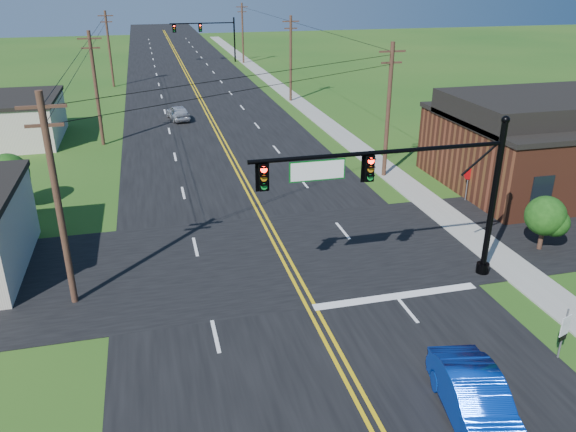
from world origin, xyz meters
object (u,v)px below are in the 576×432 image
object	(u,v)px
signal_mast_main	(402,186)
route_sign	(564,330)
signal_mast_far	(207,33)
stop_sign	(468,177)
blue_car	(475,402)

from	to	relation	value
signal_mast_main	route_sign	distance (m)	8.14
signal_mast_far	stop_sign	world-z (taller)	signal_mast_far
blue_car	route_sign	size ratio (longest dim) A/B	2.28
blue_car	route_sign	world-z (taller)	route_sign
signal_mast_main	blue_car	distance (m)	9.38
signal_mast_main	signal_mast_far	size ratio (longest dim) A/B	1.03
signal_mast_far	blue_car	bearing A→B (deg)	-90.86
route_sign	signal_mast_main	bearing A→B (deg)	100.08
signal_mast_far	route_sign	world-z (taller)	signal_mast_far
blue_car	stop_sign	distance (m)	19.43
signal_mast_far	route_sign	size ratio (longest dim) A/B	5.22
signal_mast_far	blue_car	distance (m)	80.53
signal_mast_main	route_sign	xyz separation A→B (m)	(3.61, -6.38, -3.52)
route_sign	stop_sign	size ratio (longest dim) A/B	0.98
signal_mast_main	signal_mast_far	xyz separation A→B (m)	(0.10, 72.00, -0.20)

